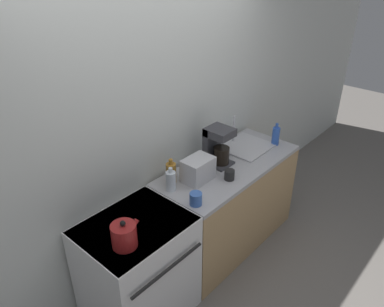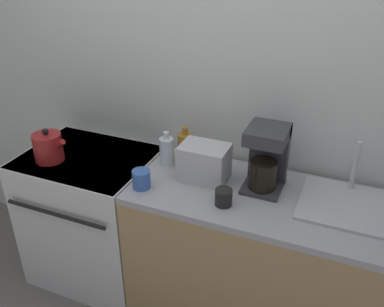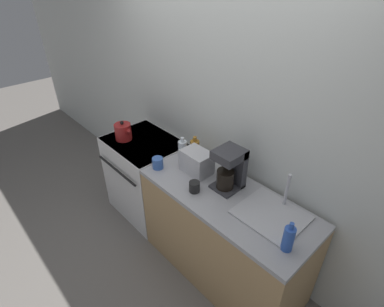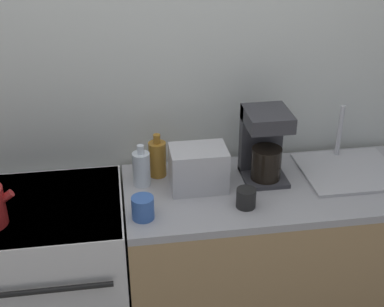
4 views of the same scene
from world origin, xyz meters
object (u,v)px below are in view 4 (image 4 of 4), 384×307
Objects in this scene: bottle_clear at (141,168)px; bottle_amber at (157,158)px; stove at (46,282)px; cup_black at (246,198)px; cup_blue at (143,208)px; coffee_maker at (264,143)px; toaster at (198,168)px.

bottle_clear is 0.11m from bottle_amber.
stove is 10.32× the size of cup_black.
bottle_clear is 0.95× the size of bottle_amber.
cup_blue is at bearing -93.03° from bottle_clear.
stove is at bearing -174.60° from coffee_maker.
coffee_maker is 0.65m from cup_blue.
bottle_clear is 2.03× the size of cup_blue.
stove is 3.48× the size of toaster.
stove is 0.69m from cup_blue.
toaster is 1.19× the size of bottle_amber.
toaster is at bearing 3.51° from stove.
stove is at bearing -176.49° from toaster.
cup_blue is at bearing -105.27° from bottle_amber.
stove is 0.79m from bottle_amber.
cup_black is (0.43, -0.25, -0.04)m from bottle_clear.
cup_black is at bearing 2.39° from cup_blue.
cup_blue is (0.46, -0.16, 0.48)m from stove.
stove is 0.90m from toaster.
bottle_clear is at bearing 165.97° from toaster.
bottle_amber reaches higher than toaster.
coffee_maker is (1.05, 0.10, 0.61)m from stove.
bottle_clear is at bearing 149.39° from cup_black.
bottle_clear is at bearing 12.70° from stove.
cup_black is at bearing -119.80° from coffee_maker.
bottle_clear is (0.48, 0.11, 0.51)m from stove.
bottle_clear is 2.35× the size of cup_black.
coffee_maker is at bearing 5.40° from stove.
bottle_clear is (-0.25, 0.06, -0.01)m from toaster.
stove is 1.22m from coffee_maker.
cup_blue is (-0.27, -0.21, -0.05)m from toaster.
coffee_maker reaches higher than cup_blue.
cup_black is at bearing -9.13° from stove.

